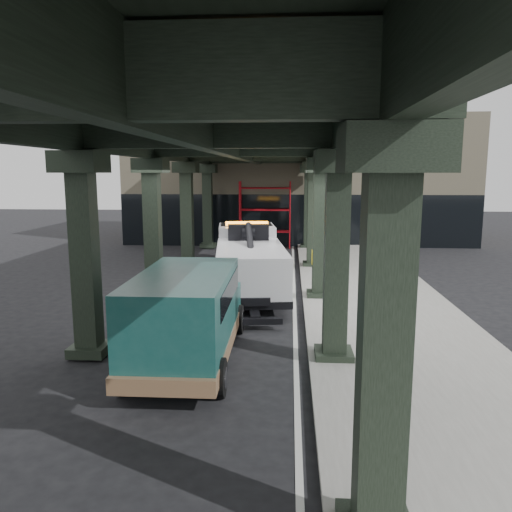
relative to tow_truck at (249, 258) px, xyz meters
The scene contains 8 objects.
ground 3.27m from the tow_truck, 89.42° to the right, with size 90.00×90.00×0.00m, color black.
sidewalk 4.80m from the tow_truck, 12.41° to the right, with size 5.00×40.00×0.15m, color gray.
lane_stripe 2.38m from the tow_truck, 29.95° to the right, with size 0.12×38.00×0.01m, color silver.
viaduct 4.29m from the tow_truck, 110.34° to the right, with size 7.40×32.00×6.40m.
building 17.34m from the tow_truck, 83.19° to the left, with size 22.00×10.00×8.00m, color #C6B793.
scaffolding 11.67m from the tow_truck, 89.85° to the left, with size 3.08×0.88×4.00m.
tow_truck is the anchor object (origin of this frame).
towed_van 7.33m from the tow_truck, 96.59° to the right, with size 2.28×5.58×2.25m.
Camera 1 is at (1.52, -15.52, 4.50)m, focal length 35.00 mm.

